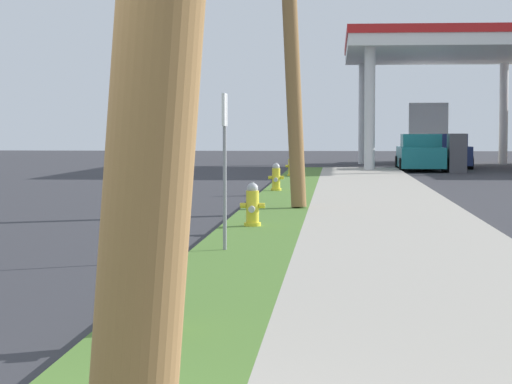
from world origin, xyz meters
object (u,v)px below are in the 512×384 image
object	(u,v)px
fire_hydrant_second	(252,207)
street_sign_post	(225,138)
car_navy_by_near_pump	(447,152)
truck_tan_at_forecourt	(427,135)
utility_pole_midground	(290,5)
fire_hydrant_nearest	(140,291)
car_teal_by_far_pump	(420,154)
fire_hydrant_fourth	(291,167)
fire_hydrant_third	(276,178)

from	to	relation	value
fire_hydrant_second	street_sign_post	world-z (taller)	street_sign_post
car_navy_by_near_pump	truck_tan_at_forecourt	size ratio (longest dim) A/B	0.69
utility_pole_midground	street_sign_post	distance (m)	8.34
fire_hydrant_second	truck_tan_at_forecourt	bearing A→B (deg)	80.40
fire_hydrant_nearest	fire_hydrant_second	xyz separation A→B (m)	(0.17, 8.98, 0.00)
car_navy_by_near_pump	car_teal_by_far_pump	bearing A→B (deg)	-113.18
utility_pole_midground	street_sign_post	xyz separation A→B (m)	(-0.52, -7.86, -2.74)
fire_hydrant_second	street_sign_post	size ratio (longest dim) A/B	0.35
utility_pole_midground	car_navy_by_near_pump	world-z (taller)	utility_pole_midground
utility_pole_midground	truck_tan_at_forecourt	distance (m)	33.00
fire_hydrant_second	car_teal_by_far_pump	xyz separation A→B (m)	(5.00, 26.41, 0.28)
fire_hydrant_fourth	truck_tan_at_forecourt	xyz separation A→B (m)	(6.39, 18.10, 1.04)
car_navy_by_near_pump	utility_pole_midground	bearing A→B (deg)	-103.43
fire_hydrant_second	fire_hydrant_fourth	distance (m)	18.71
car_navy_by_near_pump	car_teal_by_far_pump	xyz separation A→B (m)	(-1.50, -3.50, 0.00)
fire_hydrant_nearest	fire_hydrant_third	xyz separation A→B (m)	(-0.02, 19.03, 0.00)
fire_hydrant_nearest	street_sign_post	world-z (taller)	street_sign_post
fire_hydrant_nearest	utility_pole_midground	distance (m)	14.01
fire_hydrant_nearest	fire_hydrant_second	bearing A→B (deg)	88.89
fire_hydrant_second	truck_tan_at_forecourt	size ratio (longest dim) A/B	0.11
fire_hydrant_nearest	car_navy_by_near_pump	xyz separation A→B (m)	(6.67, 38.90, 0.28)
fire_hydrant_second	fire_hydrant_fourth	world-z (taller)	same
fire_hydrant_third	fire_hydrant_fourth	size ratio (longest dim) A/B	1.00
fire_hydrant_fourth	utility_pole_midground	xyz separation A→B (m)	(0.58, -14.26, 3.93)
car_navy_by_near_pump	fire_hydrant_third	bearing A→B (deg)	-108.62
car_teal_by_far_pump	fire_hydrant_fourth	bearing A→B (deg)	-123.83
fire_hydrant_nearest	utility_pole_midground	bearing A→B (deg)	87.47
utility_pole_midground	car_teal_by_far_pump	distance (m)	22.73
fire_hydrant_nearest	utility_pole_midground	size ratio (longest dim) A/B	0.09
car_teal_by_far_pump	utility_pole_midground	bearing A→B (deg)	-101.79
street_sign_post	truck_tan_at_forecourt	xyz separation A→B (m)	(6.32, 40.21, -0.15)
fire_hydrant_third	utility_pole_midground	distance (m)	6.87
fire_hydrant_nearest	fire_hydrant_second	world-z (taller)	same
utility_pole_midground	street_sign_post	size ratio (longest dim) A/B	3.94
utility_pole_midground	fire_hydrant_second	bearing A→B (deg)	-95.38
fire_hydrant_fourth	utility_pole_midground	distance (m)	14.80
fire_hydrant_second	utility_pole_midground	world-z (taller)	utility_pole_midground
fire_hydrant_second	car_teal_by_far_pump	distance (m)	26.89
fire_hydrant_fourth	truck_tan_at_forecourt	size ratio (longest dim) A/B	0.11
car_navy_by_near_pump	truck_tan_at_forecourt	bearing A→B (deg)	92.29
fire_hydrant_nearest	fire_hydrant_second	size ratio (longest dim) A/B	1.00
fire_hydrant_second	car_teal_by_far_pump	bearing A→B (deg)	79.28
utility_pole_midground	truck_tan_at_forecourt	bearing A→B (deg)	79.82
street_sign_post	truck_tan_at_forecourt	bearing A→B (deg)	81.06
fire_hydrant_nearest	fire_hydrant_fourth	size ratio (longest dim) A/B	1.00
fire_hydrant_third	truck_tan_at_forecourt	bearing A→B (deg)	76.51
fire_hydrant_nearest	fire_hydrant_third	size ratio (longest dim) A/B	1.00
street_sign_post	fire_hydrant_fourth	bearing A→B (deg)	90.17
utility_pole_midground	truck_tan_at_forecourt	world-z (taller)	utility_pole_midground
car_teal_by_far_pump	street_sign_post	bearing A→B (deg)	-99.70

